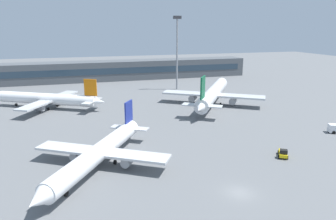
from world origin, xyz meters
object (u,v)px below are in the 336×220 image
(airplane_mid, at_px, (213,93))
(airplane_far, at_px, (46,99))
(floodlight_tower_west, at_px, (177,48))
(baggage_tug_yellow, at_px, (283,153))
(airplane_near, at_px, (99,153))

(airplane_mid, relative_size, airplane_far, 1.16)
(airplane_far, xyz_separation_m, floodlight_tower_west, (48.77, 17.40, 13.52))
(airplane_mid, distance_m, airplane_far, 53.22)
(airplane_mid, relative_size, baggage_tug_yellow, 10.72)
(airplane_mid, height_order, airplane_far, airplane_mid)
(airplane_mid, bearing_deg, baggage_tug_yellow, -97.37)
(airplane_near, relative_size, airplane_mid, 0.79)
(airplane_mid, bearing_deg, airplane_far, 169.43)
(airplane_near, bearing_deg, airplane_mid, 43.80)
(airplane_near, bearing_deg, airplane_far, 103.55)
(airplane_near, height_order, airplane_mid, airplane_mid)
(airplane_mid, bearing_deg, floodlight_tower_west, 97.45)
(airplane_mid, height_order, baggage_tug_yellow, airplane_mid)
(airplane_near, xyz_separation_m, airplane_mid, (40.58, 38.92, 0.81))
(airplane_mid, relative_size, floodlight_tower_west, 1.43)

